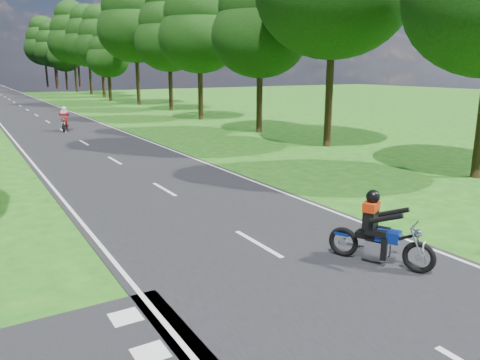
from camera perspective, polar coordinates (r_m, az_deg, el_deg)
ground at (r=9.92m, az=8.64°, el=-11.40°), size 160.00×160.00×0.00m
main_road at (r=57.32m, az=-25.22°, el=8.19°), size 7.00×140.00×0.02m
road_markings at (r=55.45m, az=-25.15°, el=8.07°), size 7.40×140.00×0.01m
treeline at (r=67.45m, az=-25.67°, el=15.82°), size 40.00×115.35×14.78m
rider_near_blue at (r=10.43m, az=16.82°, el=-5.64°), size 1.45×2.04×1.63m
rider_far_red at (r=33.36m, az=-20.62°, el=7.01°), size 1.15×2.03×1.61m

